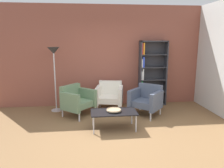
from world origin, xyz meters
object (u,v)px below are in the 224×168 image
(bookshelf_tall, at_px, (150,74))
(armchair_corner_red, at_px, (146,99))
(coffee_table_low, at_px, (114,113))
(floor_lamp_torchiere, at_px, (54,58))
(armchair_spare_guest, at_px, (77,100))
(armchair_by_bookshelf, at_px, (110,95))
(decorative_bowl, at_px, (114,110))

(bookshelf_tall, xyz_separation_m, armchair_corner_red, (-0.35, -0.90, -0.53))
(coffee_table_low, relative_size, floor_lamp_torchiere, 0.57)
(armchair_spare_guest, distance_m, floor_lamp_torchiere, 1.27)
(armchair_corner_red, xyz_separation_m, floor_lamp_torchiere, (-2.38, 0.59, 1.03))
(coffee_table_low, bearing_deg, armchair_spare_guest, 130.60)
(armchair_by_bookshelf, xyz_separation_m, armchair_corner_red, (0.90, -0.54, 0.00))
(decorative_bowl, relative_size, armchair_corner_red, 0.34)
(armchair_by_bookshelf, height_order, armchair_corner_red, same)
(armchair_corner_red, relative_size, armchair_spare_guest, 1.00)
(armchair_corner_red, height_order, floor_lamp_torchiere, floor_lamp_torchiere)
(bookshelf_tall, bearing_deg, armchair_spare_guest, -160.94)
(armchair_corner_red, bearing_deg, bookshelf_tall, 110.63)
(armchair_by_bookshelf, distance_m, armchair_corner_red, 1.05)
(bookshelf_tall, xyz_separation_m, armchair_spare_guest, (-2.14, -0.74, -0.53))
(decorative_bowl, xyz_separation_m, floor_lamp_torchiere, (-1.43, 1.42, 1.01))
(bookshelf_tall, height_order, armchair_spare_guest, bookshelf_tall)
(coffee_table_low, bearing_deg, bookshelf_tall, 52.98)
(coffee_table_low, distance_m, armchair_corner_red, 1.26)
(bookshelf_tall, bearing_deg, coffee_table_low, -127.02)
(bookshelf_tall, distance_m, armchair_by_bookshelf, 1.40)
(armchair_corner_red, distance_m, armchair_spare_guest, 1.80)
(armchair_spare_guest, bearing_deg, armchair_corner_red, -53.76)
(coffee_table_low, distance_m, armchair_spare_guest, 1.29)
(decorative_bowl, bearing_deg, floor_lamp_torchiere, 135.14)
(floor_lamp_torchiere, bearing_deg, armchair_corner_red, -14.02)
(decorative_bowl, relative_size, armchair_by_bookshelf, 0.38)
(bookshelf_tall, xyz_separation_m, decorative_bowl, (-1.30, -1.72, -0.51))
(armchair_corner_red, bearing_deg, armchair_by_bookshelf, -169.01)
(bookshelf_tall, height_order, floor_lamp_torchiere, bookshelf_tall)
(coffee_table_low, bearing_deg, floor_lamp_torchiere, 135.14)
(bookshelf_tall, xyz_separation_m, armchair_by_bookshelf, (-1.25, -0.36, -0.53))
(bookshelf_tall, distance_m, decorative_bowl, 2.22)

